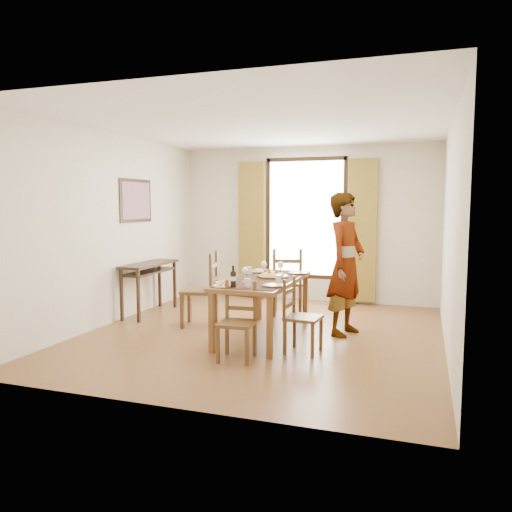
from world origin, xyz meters
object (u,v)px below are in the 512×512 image
(console_table, at_px, (149,270))
(man, at_px, (346,264))
(pasta_platter, at_px, (273,274))
(dining_table, at_px, (264,284))

(console_table, height_order, man, man)
(console_table, relative_size, man, 0.65)
(man, xyz_separation_m, pasta_platter, (-0.89, -0.33, -0.12))
(console_table, xyz_separation_m, pasta_platter, (2.16, -0.57, 0.12))
(man, distance_m, pasta_platter, 0.96)
(pasta_platter, bearing_deg, man, 20.48)
(dining_table, relative_size, man, 1.00)
(dining_table, xyz_separation_m, pasta_platter, (0.08, 0.13, 0.12))
(man, bearing_deg, console_table, 102.17)
(console_table, distance_m, pasta_platter, 2.24)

